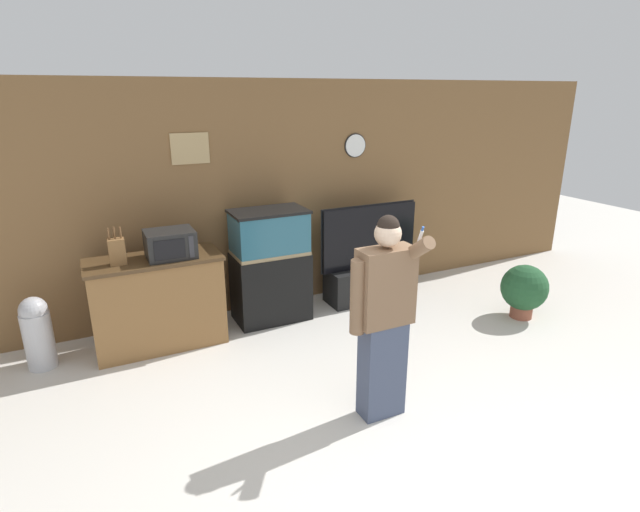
{
  "coord_description": "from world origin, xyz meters",
  "views": [
    {
      "loc": [
        -1.77,
        -2.24,
        2.47
      ],
      "look_at": [
        0.09,
        1.6,
        1.05
      ],
      "focal_mm": 28.0,
      "sensor_mm": 36.0,
      "label": 1
    }
  ],
  "objects_px": {
    "knife_block": "(117,251)",
    "trash_bin": "(37,332)",
    "aquarium_on_stand": "(270,266)",
    "counter_island": "(158,302)",
    "microwave": "(170,244)",
    "potted_plant": "(524,289)",
    "tv_on_stand": "(368,272)",
    "person_standing": "(383,316)"
  },
  "relations": [
    {
      "from": "knife_block",
      "to": "trash_bin",
      "type": "bearing_deg",
      "value": 173.21
    },
    {
      "from": "person_standing",
      "to": "aquarium_on_stand",
      "type": "bearing_deg",
      "value": 94.31
    },
    {
      "from": "knife_block",
      "to": "person_standing",
      "type": "distance_m",
      "value": 2.56
    },
    {
      "from": "aquarium_on_stand",
      "to": "tv_on_stand",
      "type": "relative_size",
      "value": 0.99
    },
    {
      "from": "tv_on_stand",
      "to": "microwave",
      "type": "bearing_deg",
      "value": -176.4
    },
    {
      "from": "microwave",
      "to": "trash_bin",
      "type": "relative_size",
      "value": 0.65
    },
    {
      "from": "knife_block",
      "to": "person_standing",
      "type": "relative_size",
      "value": 0.22
    },
    {
      "from": "trash_bin",
      "to": "microwave",
      "type": "bearing_deg",
      "value": -3.77
    },
    {
      "from": "aquarium_on_stand",
      "to": "trash_bin",
      "type": "distance_m",
      "value": 2.33
    },
    {
      "from": "counter_island",
      "to": "knife_block",
      "type": "xyz_separation_m",
      "value": [
        -0.32,
        -0.05,
        0.59
      ]
    },
    {
      "from": "tv_on_stand",
      "to": "potted_plant",
      "type": "relative_size",
      "value": 2.06
    },
    {
      "from": "knife_block",
      "to": "aquarium_on_stand",
      "type": "relative_size",
      "value": 0.28
    },
    {
      "from": "knife_block",
      "to": "tv_on_stand",
      "type": "height_order",
      "value": "knife_block"
    },
    {
      "from": "tv_on_stand",
      "to": "person_standing",
      "type": "xyz_separation_m",
      "value": [
        -1.13,
        -2.05,
        0.5
      ]
    },
    {
      "from": "person_standing",
      "to": "trash_bin",
      "type": "relative_size",
      "value": 2.33
    },
    {
      "from": "aquarium_on_stand",
      "to": "knife_block",
      "type": "bearing_deg",
      "value": -174.59
    },
    {
      "from": "aquarium_on_stand",
      "to": "tv_on_stand",
      "type": "bearing_deg",
      "value": 0.42
    },
    {
      "from": "knife_block",
      "to": "microwave",
      "type": "bearing_deg",
      "value": 1.03
    },
    {
      "from": "knife_block",
      "to": "trash_bin",
      "type": "relative_size",
      "value": 0.51
    },
    {
      "from": "aquarium_on_stand",
      "to": "person_standing",
      "type": "relative_size",
      "value": 0.77
    },
    {
      "from": "microwave",
      "to": "knife_block",
      "type": "xyz_separation_m",
      "value": [
        -0.48,
        -0.01,
        -0.0
      ]
    },
    {
      "from": "microwave",
      "to": "tv_on_stand",
      "type": "xyz_separation_m",
      "value": [
        2.34,
        0.15,
        -0.71
      ]
    },
    {
      "from": "aquarium_on_stand",
      "to": "tv_on_stand",
      "type": "distance_m",
      "value": 1.31
    },
    {
      "from": "counter_island",
      "to": "microwave",
      "type": "height_order",
      "value": "microwave"
    },
    {
      "from": "trash_bin",
      "to": "person_standing",
      "type": "bearing_deg",
      "value": -38.91
    },
    {
      "from": "knife_block",
      "to": "potted_plant",
      "type": "xyz_separation_m",
      "value": [
        4.13,
        -1.08,
        -0.71
      ]
    },
    {
      "from": "potted_plant",
      "to": "knife_block",
      "type": "bearing_deg",
      "value": 165.38
    },
    {
      "from": "counter_island",
      "to": "potted_plant",
      "type": "bearing_deg",
      "value": -16.45
    },
    {
      "from": "counter_island",
      "to": "trash_bin",
      "type": "relative_size",
      "value": 1.83
    },
    {
      "from": "knife_block",
      "to": "aquarium_on_stand",
      "type": "distance_m",
      "value": 1.61
    },
    {
      "from": "microwave",
      "to": "trash_bin",
      "type": "distance_m",
      "value": 1.43
    },
    {
      "from": "microwave",
      "to": "knife_block",
      "type": "bearing_deg",
      "value": -178.97
    },
    {
      "from": "counter_island",
      "to": "aquarium_on_stand",
      "type": "bearing_deg",
      "value": 4.57
    },
    {
      "from": "trash_bin",
      "to": "aquarium_on_stand",
      "type": "bearing_deg",
      "value": 1.38
    },
    {
      "from": "counter_island",
      "to": "potted_plant",
      "type": "height_order",
      "value": "counter_island"
    },
    {
      "from": "counter_island",
      "to": "aquarium_on_stand",
      "type": "xyz_separation_m",
      "value": [
        1.23,
        0.1,
        0.16
      ]
    },
    {
      "from": "counter_island",
      "to": "tv_on_stand",
      "type": "relative_size",
      "value": 1.0
    },
    {
      "from": "tv_on_stand",
      "to": "person_standing",
      "type": "relative_size",
      "value": 0.78
    },
    {
      "from": "counter_island",
      "to": "tv_on_stand",
      "type": "xyz_separation_m",
      "value": [
        2.51,
        0.11,
        -0.12
      ]
    },
    {
      "from": "counter_island",
      "to": "aquarium_on_stand",
      "type": "height_order",
      "value": "aquarium_on_stand"
    },
    {
      "from": "counter_island",
      "to": "tv_on_stand",
      "type": "bearing_deg",
      "value": 2.46
    },
    {
      "from": "person_standing",
      "to": "trash_bin",
      "type": "xyz_separation_m",
      "value": [
        -2.46,
        1.99,
        -0.49
      ]
    }
  ]
}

